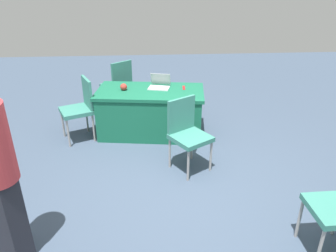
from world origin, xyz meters
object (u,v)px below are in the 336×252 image
Objects in this scene: chair_aisle at (187,131)px; laptop_silver at (159,85)px; yarn_ball at (124,87)px; scissors_red at (184,88)px; table_foreground at (151,112)px; chair_tucked_left at (118,83)px; chair_near_front at (80,106)px.

chair_aisle reaches higher than laptop_silver.
yarn_ball is 0.59× the size of scissors_red.
table_foreground is 0.44m from laptop_silver.
chair_aisle is 1.14m from scissors_red.
yarn_ball is (-0.16, 0.90, 0.22)m from chair_tucked_left.
chair_near_front is 1.78m from chair_aisle.
chair_tucked_left is at bearing -35.14° from laptop_silver.
laptop_silver is 3.57× the size of yarn_ball.
laptop_silver reaches higher than yarn_ball.
chair_tucked_left is 1.10m from laptop_silver.
chair_aisle is 5.24× the size of scissors_red.
chair_near_front is 9.02× the size of yarn_ball.
chair_near_front reaches higher than laptop_silver.
chair_near_front is at bearing 24.87° from laptop_silver.
laptop_silver reaches higher than table_foreground.
chair_near_front is at bearing -78.98° from scissors_red.
chair_near_front is at bearing -154.85° from chair_tucked_left.
chair_near_front is 2.53× the size of laptop_silver.
table_foreground is 1.82× the size of chair_near_front.
chair_tucked_left is 9.09× the size of yarn_ball.
yarn_ball is (0.55, 0.08, 0.01)m from laptop_silver.
chair_tucked_left is (0.56, -0.94, 0.19)m from table_foreground.
yarn_ball is at bearing 22.61° from laptop_silver.
table_foreground is 1.11m from chair_tucked_left.
laptop_silver is at bearing -141.57° from table_foreground.
chair_aisle is at bearing 0.26° from scissors_red.
chair_near_front is (1.06, 0.12, 0.18)m from table_foreground.
table_foreground is at bearing 175.22° from yarn_ball.
chair_aisle is at bearing 113.03° from table_foreground.
yarn_ball reaches higher than table_foreground.
chair_aisle is at bearing -102.59° from chair_tucked_left.
chair_tucked_left is 2.23m from chair_aisle.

